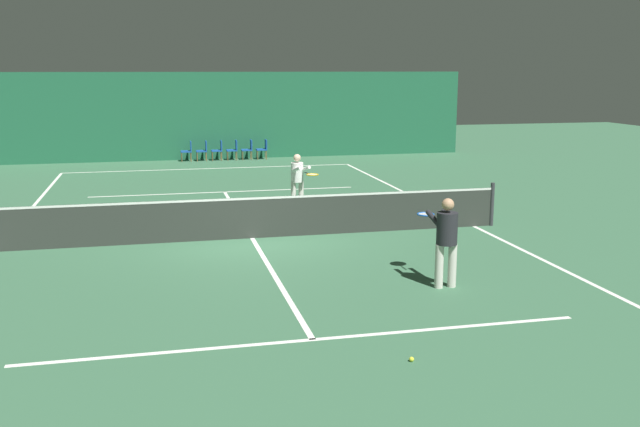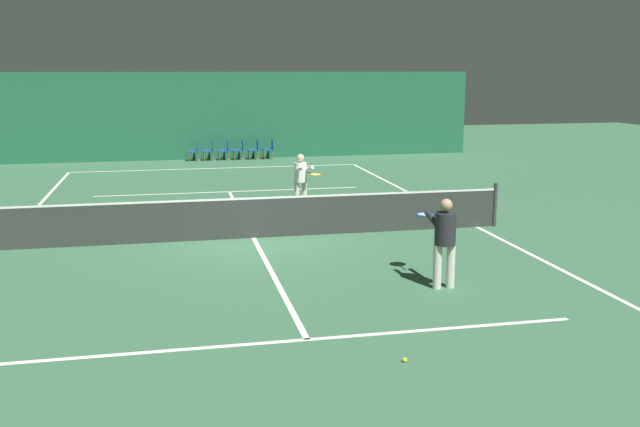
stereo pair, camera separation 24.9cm
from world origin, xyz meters
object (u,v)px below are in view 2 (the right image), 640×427
at_px(courtside_chair_4, 255,148).
at_px(courtside_chair_5, 270,148).
at_px(courtside_chair_1, 210,149).
at_px(tennis_ball, 405,360).
at_px(courtside_chair_3, 240,148).
at_px(player_near, 444,236).
at_px(courtside_chair_2, 225,149).
at_px(courtside_chair_0, 195,149).
at_px(tennis_net, 253,216).
at_px(player_far, 301,177).

distance_m(courtside_chair_4, courtside_chair_5, 0.63).
height_order(courtside_chair_1, tennis_ball, courtside_chair_1).
bearing_deg(courtside_chair_4, courtside_chair_3, -90.00).
height_order(courtside_chair_4, tennis_ball, courtside_chair_4).
bearing_deg(player_near, courtside_chair_1, 7.86).
xyz_separation_m(courtside_chair_2, courtside_chair_4, (1.27, 0.00, 0.00)).
relative_size(courtside_chair_4, tennis_ball, 12.73).
xyz_separation_m(courtside_chair_0, courtside_chair_1, (0.63, 0.00, 0.00)).
bearing_deg(courtside_chair_4, tennis_net, -7.17).
relative_size(player_far, courtside_chair_3, 1.80).
height_order(player_near, courtside_chair_5, player_near).
relative_size(player_far, courtside_chair_2, 1.80).
height_order(courtside_chair_3, courtside_chair_5, same).
bearing_deg(courtside_chair_5, tennis_ball, -3.48).
bearing_deg(tennis_net, courtside_chair_3, 85.34).
height_order(courtside_chair_0, courtside_chair_2, same).
bearing_deg(courtside_chair_2, courtside_chair_4, 90.00).
relative_size(courtside_chair_1, courtside_chair_2, 1.00).
xyz_separation_m(courtside_chair_3, courtside_chair_5, (1.27, 0.00, 0.00)).
bearing_deg(courtside_chair_5, player_far, -3.65).
bearing_deg(courtside_chair_2, courtside_chair_0, -90.00).
xyz_separation_m(tennis_net, player_far, (1.73, 3.26, 0.37)).
bearing_deg(player_far, courtside_chair_1, 175.43).
distance_m(courtside_chair_0, courtside_chair_3, 1.90).
distance_m(courtside_chair_3, courtside_chair_5, 1.27).
xyz_separation_m(courtside_chair_1, courtside_chair_5, (2.54, 0.00, 0.00)).
bearing_deg(tennis_ball, courtside_chair_2, 91.52).
bearing_deg(tennis_net, courtside_chair_5, 80.35).
bearing_deg(courtside_chair_1, tennis_ball, 3.18).
distance_m(courtside_chair_2, courtside_chair_3, 0.63).
height_order(courtside_chair_1, courtside_chair_2, same).
height_order(courtside_chair_0, courtside_chair_3, same).
relative_size(player_far, tennis_ball, 22.88).
xyz_separation_m(player_far, courtside_chair_0, (-2.47, 11.08, -0.40)).
xyz_separation_m(tennis_net, courtside_chair_2, (0.53, 14.34, -0.03)).
distance_m(player_far, tennis_ball, 10.76).
bearing_deg(courtside_chair_2, courtside_chair_3, 90.00).
bearing_deg(tennis_net, tennis_ball, -81.53).
xyz_separation_m(player_near, player_far, (-1.11, 7.70, -0.06)).
xyz_separation_m(courtside_chair_0, courtside_chair_2, (1.27, 0.00, 0.00)).
height_order(player_near, courtside_chair_3, player_near).
height_order(courtside_chair_2, courtside_chair_4, same).
bearing_deg(courtside_chair_3, tennis_ball, -0.15).
bearing_deg(courtside_chair_1, player_near, 8.89).
height_order(courtside_chair_0, courtside_chair_5, same).
height_order(courtside_chair_0, tennis_ball, courtside_chair_0).
distance_m(tennis_net, courtside_chair_0, 14.36).
height_order(player_far, courtside_chair_2, player_far).
xyz_separation_m(tennis_net, courtside_chair_3, (1.17, 14.34, -0.03)).
bearing_deg(player_near, courtside_chair_3, 4.05).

